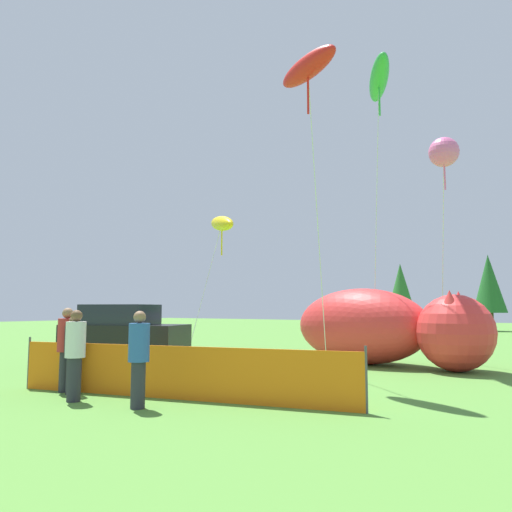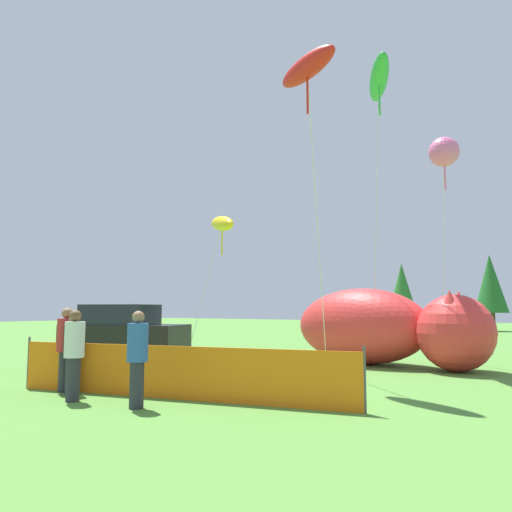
{
  "view_description": "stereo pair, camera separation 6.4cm",
  "coord_description": "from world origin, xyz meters",
  "views": [
    {
      "loc": [
        8.31,
        -10.39,
        1.87
      ],
      "look_at": [
        -1.34,
        3.78,
        3.67
      ],
      "focal_mm": 35.0,
      "sensor_mm": 36.0,
      "label": 1
    },
    {
      "loc": [
        8.37,
        -10.36,
        1.87
      ],
      "look_at": [
        -1.34,
        3.78,
        3.67
      ],
      "focal_mm": 35.0,
      "sensor_mm": 36.0,
      "label": 2
    }
  ],
  "objects": [
    {
      "name": "spectator_in_black_shirt",
      "position": [
        -1.69,
        -3.35,
        1.03
      ],
      "size": [
        0.41,
        0.41,
        1.88
      ],
      "color": "#2D2D38",
      "rests_on": "ground"
    },
    {
      "name": "kite_green_fish",
      "position": [
        2.63,
        5.41,
        9.63
      ],
      "size": [
        1.98,
        3.04,
        10.11
      ],
      "color": "silver",
      "rests_on": "ground"
    },
    {
      "name": "horizon_tree_west",
      "position": [
        1.08,
        34.34,
        3.86
      ],
      "size": [
        2.63,
        2.63,
        6.29
      ],
      "color": "brown",
      "rests_on": "ground"
    },
    {
      "name": "safety_fence",
      "position": [
        0.99,
        -2.63,
        0.54
      ],
      "size": [
        7.69,
        1.87,
        1.19
      ],
      "rotation": [
        0.0,
        0.0,
        0.23
      ],
      "color": "orange",
      "rests_on": "ground"
    },
    {
      "name": "spectator_in_blue_shirt",
      "position": [
        -0.52,
        -3.97,
        1.0
      ],
      "size": [
        0.4,
        0.4,
        1.83
      ],
      "color": "#2D2D38",
      "rests_on": "ground"
    },
    {
      "name": "folding_chair",
      "position": [
        3.57,
        -1.18,
        0.55
      ],
      "size": [
        0.62,
        0.62,
        0.92
      ],
      "rotation": [
        0.0,
        0.0,
        -1.87
      ],
      "color": "#1959A5",
      "rests_on": "ground"
    },
    {
      "name": "inflatable_cat",
      "position": [
        2.46,
        5.61,
        1.17
      ],
      "size": [
        6.77,
        3.06,
        2.54
      ],
      "rotation": [
        0.0,
        0.0,
        -0.11
      ],
      "color": "red",
      "rests_on": "ground"
    },
    {
      "name": "kite_red_lizard",
      "position": [
        2.22,
        1.05,
        8.33
      ],
      "size": [
        2.39,
        3.45,
        8.72
      ],
      "color": "silver",
      "rests_on": "ground"
    },
    {
      "name": "ground_plane",
      "position": [
        0.0,
        0.0,
        0.0
      ],
      "size": [
        120.0,
        120.0,
        0.0
      ],
      "primitive_type": "plane",
      "color": "#548C38"
    },
    {
      "name": "horizon_tree_northeast",
      "position": [
        -5.99,
        33.44,
        3.58
      ],
      "size": [
        2.44,
        2.44,
        5.83
      ],
      "color": "brown",
      "rests_on": "ground"
    },
    {
      "name": "kite_pink_octopus",
      "position": [
        4.32,
        6.81,
        7.13
      ],
      "size": [
        1.36,
        2.63,
        7.65
      ],
      "color": "silver",
      "rests_on": "ground"
    },
    {
      "name": "kite_yellow_hero",
      "position": [
        -4.07,
        5.32,
        5.28
      ],
      "size": [
        2.54,
        2.68,
        5.85
      ],
      "color": "silver",
      "rests_on": "ground"
    },
    {
      "name": "spectator_in_white_shirt",
      "position": [
        -1.3,
        -3.46,
        0.92
      ],
      "size": [
        0.37,
        0.37,
        1.69
      ],
      "color": "#2D2D38",
      "rests_on": "ground"
    },
    {
      "name": "parked_car",
      "position": [
        -4.37,
        0.66,
        0.98
      ],
      "size": [
        4.22,
        2.99,
        1.99
      ],
      "rotation": [
        0.0,
        0.0,
        0.34
      ],
      "color": "black",
      "rests_on": "ground"
    },
    {
      "name": "spectator_in_yellow_shirt",
      "position": [
        1.09,
        -3.73,
        0.99
      ],
      "size": [
        0.4,
        0.4,
        1.82
      ],
      "color": "#2D2D38",
      "rests_on": "ground"
    }
  ]
}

